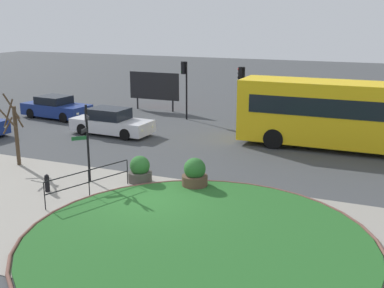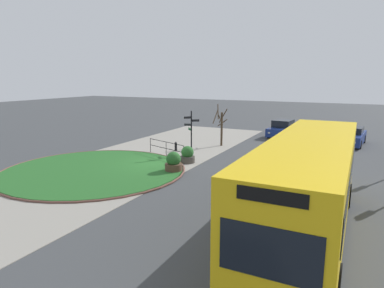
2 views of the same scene
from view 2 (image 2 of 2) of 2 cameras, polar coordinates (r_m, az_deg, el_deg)
The scene contains 14 objects.
ground at distance 21.23m, azimuth -6.33°, elevation -3.40°, with size 120.00×120.00×0.00m, color #3D3F42.
sidewalk_paving at distance 22.19m, azimuth -10.09°, elevation -2.84°, with size 32.00×8.54×0.02m, color gray.
grass_island at distance 20.41m, azimuth -16.14°, elevation -4.23°, with size 10.21×10.21×0.10m, color #235B23.
grass_kerb_ring at distance 20.41m, azimuth -16.14°, elevation -4.21°, with size 10.52×10.52×0.11m, color brown.
signpost_directional at distance 23.11m, azimuth -0.17°, elevation 2.33°, with size 0.84×0.92×3.11m.
bollard_foreground at distance 24.74m, azimuth -2.74°, elevation -0.42°, with size 0.18×0.18×0.69m.
railing_grass_edge at distance 23.11m, azimuth -4.37°, elevation -0.46°, with size 1.27×3.40×1.02m.
bus_yellow at distance 12.01m, azimuth 18.98°, elevation -6.50°, with size 10.73×2.57×3.33m.
car_near_lane at distance 31.80m, azimuth 14.95°, elevation 2.44°, with size 4.07×2.15×1.53m.
car_far_lane at distance 24.52m, azimuth 18.84°, elevation -0.35°, with size 4.66×1.99×1.47m.
car_oncoming at distance 30.01m, azimuth 25.11°, elevation 1.17°, with size 4.73×2.31×1.42m.
planter_near_signpost at distance 19.30m, azimuth -3.13°, elevation -3.19°, with size 0.99×0.99×1.18m.
planter_kerbside at distance 21.35m, azimuth -0.77°, elevation -1.92°, with size 0.93×0.93×1.08m.
street_tree_bare at distance 26.64m, azimuth 4.90°, elevation 3.13°, with size 1.10×0.92×3.26m.
Camera 2 is at (17.23, 11.22, 5.29)m, focal length 31.74 mm.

